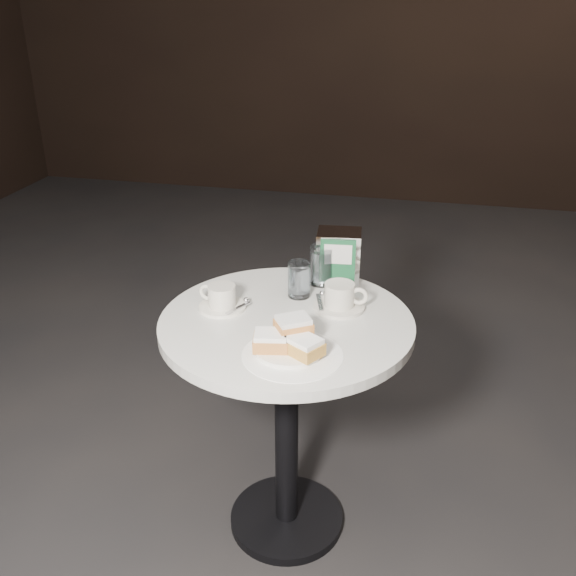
# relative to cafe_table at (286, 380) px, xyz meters

# --- Properties ---
(ground) EXTENTS (7.00, 7.00, 0.00)m
(ground) POSITION_rel_cafe_table_xyz_m (0.00, 0.00, -0.55)
(ground) COLOR black
(ground) RESTS_ON ground
(cafe_table) EXTENTS (0.70, 0.70, 0.74)m
(cafe_table) POSITION_rel_cafe_table_xyz_m (0.00, 0.00, 0.00)
(cafe_table) COLOR black
(cafe_table) RESTS_ON ground
(sugar_spill) EXTENTS (0.31, 0.31, 0.00)m
(sugar_spill) POSITION_rel_cafe_table_xyz_m (0.06, -0.18, 0.20)
(sugar_spill) COLOR white
(sugar_spill) RESTS_ON cafe_table
(beignet_plate) EXTENTS (0.19, 0.19, 0.08)m
(beignet_plate) POSITION_rel_cafe_table_xyz_m (0.05, -0.17, 0.23)
(beignet_plate) COLOR white
(beignet_plate) RESTS_ON cafe_table
(coffee_cup_left) EXTENTS (0.16, 0.16, 0.07)m
(coffee_cup_left) POSITION_rel_cafe_table_xyz_m (-0.19, 0.02, 0.23)
(coffee_cup_left) COLOR white
(coffee_cup_left) RESTS_ON cafe_table
(coffee_cup_right) EXTENTS (0.16, 0.15, 0.08)m
(coffee_cup_right) POSITION_rel_cafe_table_xyz_m (0.13, 0.10, 0.23)
(coffee_cup_right) COLOR silver
(coffee_cup_right) RESTS_ON cafe_table
(water_glass_left) EXTENTS (0.08, 0.08, 0.11)m
(water_glass_left) POSITION_rel_cafe_table_xyz_m (0.00, 0.15, 0.25)
(water_glass_left) COLOR silver
(water_glass_left) RESTS_ON cafe_table
(water_glass_right) EXTENTS (0.07, 0.07, 0.12)m
(water_glass_right) POSITION_rel_cafe_table_xyz_m (0.05, 0.25, 0.26)
(water_glass_right) COLOR white
(water_glass_right) RESTS_ON cafe_table
(napkin_dispenser) EXTENTS (0.14, 0.12, 0.15)m
(napkin_dispenser) POSITION_rel_cafe_table_xyz_m (0.10, 0.30, 0.28)
(napkin_dispenser) COLOR silver
(napkin_dispenser) RESTS_ON cafe_table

